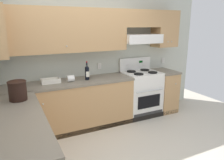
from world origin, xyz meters
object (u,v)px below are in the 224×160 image
(bucket, at_px, (18,90))
(wine_bottle, at_px, (87,72))
(stove, at_px, (141,93))
(paper_towel_roll, at_px, (70,78))
(bowl, at_px, (51,81))

(bucket, bearing_deg, wine_bottle, 27.79)
(stove, height_order, wine_bottle, wine_bottle)
(paper_towel_roll, bearing_deg, bucket, -144.54)
(stove, height_order, bucket, stove)
(stove, bearing_deg, bucket, -164.87)
(stove, bearing_deg, paper_towel_roll, -179.39)
(stove, height_order, bowl, stove)
(bowl, relative_size, bucket, 1.24)
(wine_bottle, xyz_separation_m, paper_towel_roll, (-0.31, 0.00, -0.08))
(wine_bottle, distance_m, bucket, 1.36)
(wine_bottle, xyz_separation_m, bowl, (-0.65, 0.07, -0.11))
(wine_bottle, height_order, paper_towel_roll, wine_bottle)
(stove, distance_m, wine_bottle, 1.34)
(bowl, bearing_deg, bucket, -128.18)
(bucket, relative_size, paper_towel_roll, 2.05)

